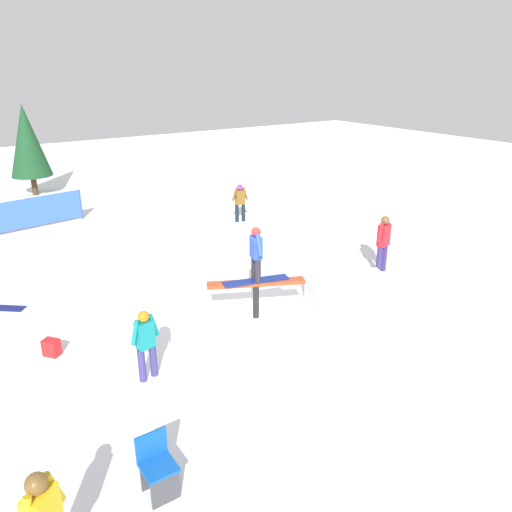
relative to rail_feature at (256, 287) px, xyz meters
The scene contains 11 objects.
ground_plane 0.74m from the rail_feature, ahead, with size 60.00×60.00×0.00m, color white.
rail_feature is the anchor object (origin of this frame).
snow_kicker_ramp 2.23m from the rail_feature, 154.00° to the left, with size 1.80×1.50×0.74m, color white.
main_rider_on_rail 0.75m from the rail_feature, ahead, with size 1.50×0.69×1.26m.
bystander_brown 7.37m from the rail_feature, 119.55° to the right, with size 0.60×0.27×1.37m.
bystander_red 4.34m from the rail_feature, behind, with size 0.65×0.31×1.60m.
bystander_teal 3.06m from the rail_feature, 15.95° to the left, with size 0.59×0.25×1.37m.
folding_chair 5.13m from the rail_feature, 41.17° to the left, with size 0.44×0.44×0.88m.
backpack_on_snow 4.37m from the rail_feature, 12.66° to the right, with size 0.30×0.22×0.34m, color red.
safety_fence 10.23m from the rail_feature, 69.08° to the right, with size 5.27×0.88×1.10m.
pine_tree_near 14.94m from the rail_feature, 83.42° to the right, with size 1.68×1.68×3.83m.
Camera 1 is at (5.64, 8.36, 5.41)m, focal length 35.00 mm.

